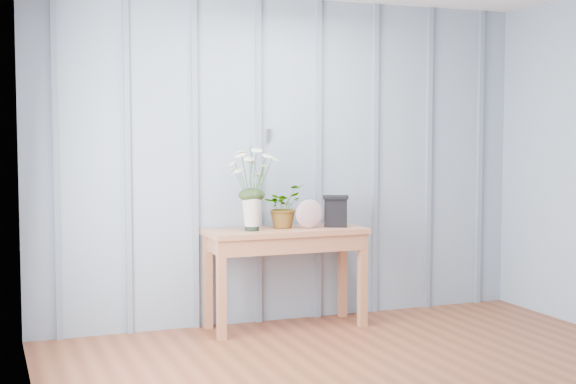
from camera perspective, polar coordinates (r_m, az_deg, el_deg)
name	(u,v)px	position (r m, az deg, el deg)	size (l,w,h in m)	color
room_shell	(366,48)	(5.05, 5.55, 10.13)	(4.00, 4.50, 2.50)	#8DA0B5
sideboard	(286,244)	(6.02, -0.17, -3.71)	(1.20, 0.45, 0.75)	#AA6744
daisy_vase	(252,173)	(5.86, -2.60, 1.37)	(0.48, 0.37, 0.68)	black
spider_plant	(283,206)	(6.05, -0.35, -1.03)	(0.29, 0.26, 0.33)	#1F3417
felt_disc_vessel	(309,214)	(6.02, 1.54, -1.57)	(0.22, 0.06, 0.22)	#7B425D
carved_box	(336,211)	(6.13, 3.40, -1.35)	(0.24, 0.22, 0.24)	black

